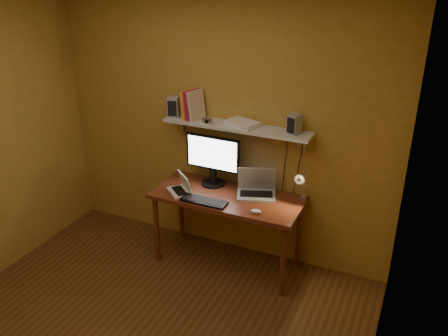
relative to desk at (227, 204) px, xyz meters
The scene contains 14 objects.
room 1.45m from the desk, 99.56° to the right, with size 3.44×3.24×2.64m.
desk is the anchor object (origin of this frame).
wall_shelf 0.72m from the desk, 90.00° to the left, with size 1.40×0.25×0.21m.
monitor 0.46m from the desk, 143.63° to the left, with size 0.55×0.23×0.49m.
laptop 0.31m from the desk, 31.23° to the left, with size 0.41×0.36×0.26m.
netbook 0.45m from the desk, 164.93° to the right, with size 0.30×0.29×0.18m.
keyboard 0.27m from the desk, 123.99° to the right, with size 0.42×0.14×0.02m, color black.
mouse 0.42m from the desk, 28.51° to the right, with size 0.09×0.06×0.03m, color silver.
desk_lamp 0.73m from the desk, 10.81° to the left, with size 0.09×0.23×0.38m.
speaker_left 1.04m from the desk, 164.17° to the left, with size 0.11×0.11×0.19m, color gray.
speaker_right 0.98m from the desk, 19.78° to the left, with size 0.10×0.10×0.17m, color gray.
books 0.98m from the desk, 156.18° to the left, with size 0.19×0.20×0.28m.
shelf_camera 0.79m from the desk, 154.62° to the left, with size 0.09×0.04×0.06m.
router 0.76m from the desk, 73.00° to the left, with size 0.28×0.19×0.05m, color silver.
Camera 1 is at (1.80, -2.27, 2.78)m, focal length 38.00 mm.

